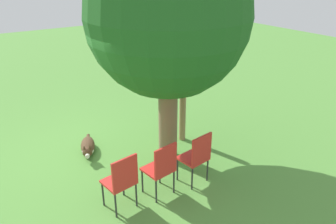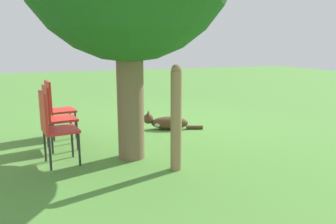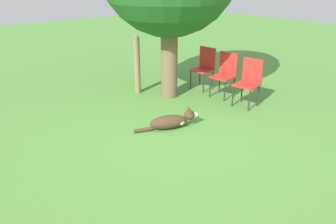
{
  "view_description": "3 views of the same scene",
  "coord_description": "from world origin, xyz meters",
  "px_view_note": "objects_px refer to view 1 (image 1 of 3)",
  "views": [
    {
      "loc": [
        5.45,
        -2.01,
        3.49
      ],
      "look_at": [
        0.67,
        1.17,
        0.9
      ],
      "focal_mm": 35.0,
      "sensor_mm": 36.0,
      "label": 1
    },
    {
      "loc": [
        1.88,
        5.35,
        1.54
      ],
      "look_at": [
        -0.3,
        -0.23,
        0.31
      ],
      "focal_mm": 35.0,
      "sensor_mm": 36.0,
      "label": 2
    },
    {
      "loc": [
        -3.64,
        -4.19,
        2.52
      ],
      "look_at": [
        -0.37,
        -0.23,
        0.35
      ],
      "focal_mm": 35.0,
      "sensor_mm": 36.0,
      "label": 3
    }
  ],
  "objects_px": {
    "fence_post": "(183,111)",
    "red_chair_1": "(161,167)",
    "dog": "(88,147)",
    "oak_tree": "(168,17)",
    "red_chair_0": "(122,179)",
    "red_chair_2": "(197,155)"
  },
  "relations": [
    {
      "from": "oak_tree",
      "to": "fence_post",
      "type": "xyz_separation_m",
      "value": [
        -0.4,
        0.64,
        -2.04
      ]
    },
    {
      "from": "red_chair_0",
      "to": "fence_post",
      "type": "bearing_deg",
      "value": -65.7
    },
    {
      "from": "oak_tree",
      "to": "red_chair_0",
      "type": "height_order",
      "value": "oak_tree"
    },
    {
      "from": "red_chair_1",
      "to": "red_chair_2",
      "type": "height_order",
      "value": "same"
    },
    {
      "from": "fence_post",
      "to": "red_chair_0",
      "type": "height_order",
      "value": "fence_post"
    },
    {
      "from": "fence_post",
      "to": "red_chair_2",
      "type": "bearing_deg",
      "value": -27.19
    },
    {
      "from": "red_chair_0",
      "to": "red_chair_1",
      "type": "height_order",
      "value": "same"
    },
    {
      "from": "oak_tree",
      "to": "red_chair_1",
      "type": "distance_m",
      "value": 2.47
    },
    {
      "from": "dog",
      "to": "red_chair_1",
      "type": "height_order",
      "value": "red_chair_1"
    },
    {
      "from": "dog",
      "to": "red_chair_1",
      "type": "bearing_deg",
      "value": 35.79
    },
    {
      "from": "oak_tree",
      "to": "red_chair_2",
      "type": "bearing_deg",
      "value": -4.77
    },
    {
      "from": "oak_tree",
      "to": "dog",
      "type": "relative_size",
      "value": 3.7
    },
    {
      "from": "fence_post",
      "to": "red_chair_2",
      "type": "height_order",
      "value": "fence_post"
    },
    {
      "from": "fence_post",
      "to": "red_chair_1",
      "type": "height_order",
      "value": "fence_post"
    },
    {
      "from": "oak_tree",
      "to": "red_chair_1",
      "type": "xyz_separation_m",
      "value": [
        0.96,
        -0.76,
        -2.15
      ]
    },
    {
      "from": "fence_post",
      "to": "red_chair_1",
      "type": "distance_m",
      "value": 1.96
    },
    {
      "from": "fence_post",
      "to": "red_chair_2",
      "type": "relative_size",
      "value": 1.36
    },
    {
      "from": "fence_post",
      "to": "red_chair_1",
      "type": "xyz_separation_m",
      "value": [
        1.36,
        -1.4,
        -0.11
      ]
    },
    {
      "from": "red_chair_1",
      "to": "red_chair_2",
      "type": "bearing_deg",
      "value": -101.9
    },
    {
      "from": "oak_tree",
      "to": "red_chair_2",
      "type": "height_order",
      "value": "oak_tree"
    },
    {
      "from": "dog",
      "to": "red_chair_2",
      "type": "height_order",
      "value": "red_chair_2"
    },
    {
      "from": "red_chair_1",
      "to": "red_chair_2",
      "type": "xyz_separation_m",
      "value": [
        0.05,
        0.68,
        0.0
      ]
    }
  ]
}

